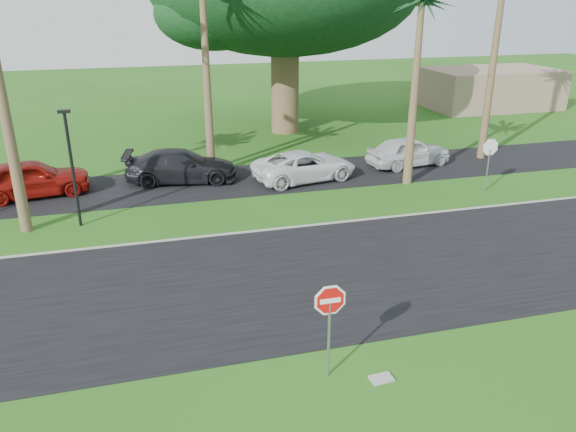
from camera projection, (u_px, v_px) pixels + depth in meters
The scene contains 14 objects.
ground at pixel (278, 314), 16.25m from camera, with size 120.00×120.00×0.00m, color #215014.
road at pixel (263, 282), 18.03m from camera, with size 120.00×8.00×0.02m, color black.
parking_strip at pixel (216, 182), 27.45m from camera, with size 120.00×5.00×0.02m, color black.
curb at pixel (240, 233), 21.66m from camera, with size 120.00×0.12×0.06m, color gray.
stop_sign_near at pixel (330, 312), 13.02m from camera, with size 1.05×0.07×2.62m.
stop_sign_far at pixel (490, 154), 25.64m from camera, with size 1.05×0.07×2.62m.
palm_right_near at pixel (422, 4), 24.32m from camera, with size 5.00×5.00×9.50m.
streetlight_right at pixel (71, 161), 21.43m from camera, with size 0.45×0.25×4.64m.
building_far at pixel (490, 88), 44.76m from camera, with size 10.00×6.00×3.00m, color gray.
car_red at pixel (31, 179), 25.26m from camera, with size 2.01×4.99×1.70m, color maroon.
car_dark at pixel (181, 166), 27.29m from camera, with size 2.19×5.38×1.56m, color black.
car_minivan at pixel (305, 166), 27.55m from camera, with size 2.37×5.14×1.43m, color white.
car_pickup at pixel (409, 152), 29.78m from camera, with size 1.84×4.58×1.56m, color silver.
utility_slab at pixel (381, 379), 13.51m from camera, with size 0.55×0.35×0.06m, color gray.
Camera 1 is at (-3.35, -13.61, 8.71)m, focal length 35.00 mm.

